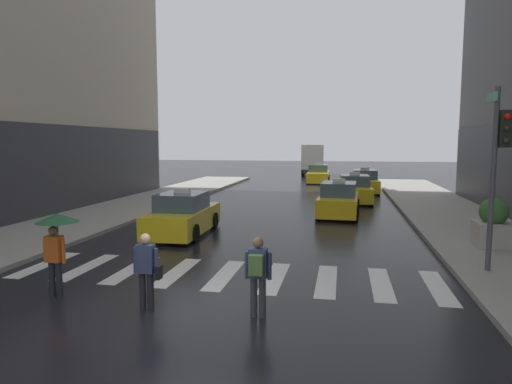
% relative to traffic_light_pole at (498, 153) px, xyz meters
% --- Properties ---
extents(ground_plane, '(160.00, 160.00, 0.00)m').
position_rel_traffic_light_pole_xyz_m(ground_plane, '(-6.99, -4.26, -3.26)').
color(ground_plane, black).
extents(crosswalk_markings, '(11.30, 2.80, 0.01)m').
position_rel_traffic_light_pole_xyz_m(crosswalk_markings, '(-6.99, -1.26, -3.25)').
color(crosswalk_markings, silver).
rests_on(crosswalk_markings, ground).
extents(traffic_light_pole, '(0.44, 0.84, 4.80)m').
position_rel_traffic_light_pole_xyz_m(traffic_light_pole, '(0.00, 0.00, 0.00)').
color(traffic_light_pole, '#47474C').
rests_on(traffic_light_pole, curb_right).
extents(taxi_lead, '(2.01, 4.58, 1.80)m').
position_rel_traffic_light_pole_xyz_m(taxi_lead, '(-9.95, 3.64, -2.53)').
color(taxi_lead, yellow).
rests_on(taxi_lead, ground).
extents(taxi_second, '(2.10, 4.62, 1.80)m').
position_rel_traffic_light_pole_xyz_m(taxi_second, '(-4.11, 9.44, -2.53)').
color(taxi_second, yellow).
rests_on(taxi_second, ground).
extents(taxi_third, '(2.10, 4.62, 1.80)m').
position_rel_traffic_light_pole_xyz_m(taxi_third, '(-3.24, 14.68, -2.53)').
color(taxi_third, yellow).
rests_on(taxi_third, ground).
extents(taxi_fourth, '(2.03, 4.59, 1.80)m').
position_rel_traffic_light_pole_xyz_m(taxi_fourth, '(-2.42, 20.11, -2.53)').
color(taxi_fourth, yellow).
rests_on(taxi_fourth, ground).
extents(taxi_fifth, '(1.97, 4.56, 1.80)m').
position_rel_traffic_light_pole_xyz_m(taxi_fifth, '(-6.06, 27.09, -2.53)').
color(taxi_fifth, yellow).
rests_on(taxi_fifth, ground).
extents(box_truck, '(2.57, 7.63, 3.35)m').
position_rel_traffic_light_pole_xyz_m(box_truck, '(-7.12, 35.64, -1.41)').
color(box_truck, '#2D2D2D').
rests_on(box_truck, ground).
extents(pedestrian_with_umbrella, '(0.96, 0.96, 1.94)m').
position_rel_traffic_light_pole_xyz_m(pedestrian_with_umbrella, '(-10.28, -3.64, -1.74)').
color(pedestrian_with_umbrella, black).
rests_on(pedestrian_with_umbrella, ground).
extents(pedestrian_with_backpack, '(0.55, 0.43, 1.65)m').
position_rel_traffic_light_pole_xyz_m(pedestrian_with_backpack, '(-5.56, -3.99, -2.29)').
color(pedestrian_with_backpack, '#333338').
rests_on(pedestrian_with_backpack, ground).
extents(pedestrian_with_handbag, '(0.60, 0.24, 1.65)m').
position_rel_traffic_light_pole_xyz_m(pedestrian_with_handbag, '(-7.92, -4.06, -2.32)').
color(pedestrian_with_handbag, black).
rests_on(pedestrian_with_handbag, ground).
extents(planter_near_corner, '(1.10, 1.10, 1.60)m').
position_rel_traffic_light_pole_xyz_m(planter_near_corner, '(0.91, 3.02, -2.38)').
color(planter_near_corner, '#A8A399').
rests_on(planter_near_corner, curb_right).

